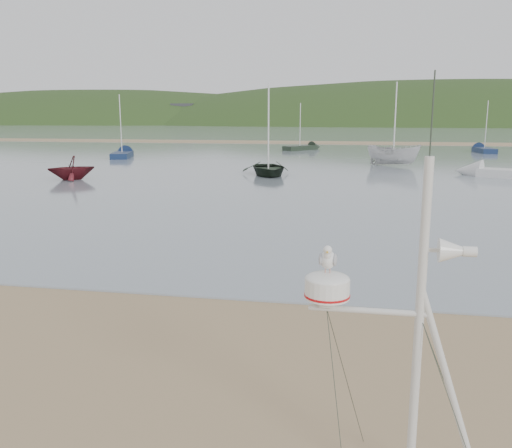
% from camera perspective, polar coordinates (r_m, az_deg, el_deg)
% --- Properties ---
extents(ground, '(560.00, 560.00, 0.00)m').
position_cam_1_polar(ground, '(8.98, -19.73, -15.30)').
color(ground, '#8E7352').
rests_on(ground, ground).
extents(water, '(560.00, 256.00, 0.04)m').
position_cam_1_polar(water, '(138.97, 9.00, 9.71)').
color(water, gray).
rests_on(water, ground).
extents(sandbar, '(560.00, 7.00, 0.07)m').
position_cam_1_polar(sandbar, '(77.06, 7.53, 8.49)').
color(sandbar, '#8E7352').
rests_on(sandbar, water).
extents(hill_ridge, '(620.00, 180.00, 80.00)m').
position_cam_1_polar(hill_ridge, '(243.42, 14.00, 5.56)').
color(hill_ridge, '#203616').
rests_on(hill_ridge, ground).
extents(far_cottages, '(294.40, 6.30, 8.00)m').
position_cam_1_polar(far_cottages, '(202.85, 10.48, 11.30)').
color(far_cottages, silver).
rests_on(far_cottages, ground).
extents(mast_rig, '(1.92, 2.05, 4.34)m').
position_cam_1_polar(mast_rig, '(5.89, 15.76, -18.40)').
color(mast_rig, silver).
rests_on(mast_rig, ground).
extents(boat_dark, '(3.26, 1.79, 4.39)m').
position_cam_1_polar(boat_dark, '(35.29, 1.32, 8.69)').
color(boat_dark, black).
rests_on(boat_dark, water).
extents(boat_red, '(2.63, 2.74, 2.74)m').
position_cam_1_polar(boat_red, '(34.84, -18.94, 6.69)').
color(boat_red, '#4F1218').
rests_on(boat_red, water).
extents(boat_white, '(2.26, 2.24, 4.36)m').
position_cam_1_polar(boat_white, '(43.30, 14.35, 8.84)').
color(boat_white, silver).
rests_on(boat_white, water).
extents(sailboat_blue_far, '(1.82, 5.83, 5.75)m').
position_cam_1_polar(sailboat_blue_far, '(62.78, 22.55, 7.28)').
color(sailboat_blue_far, '#132242').
rests_on(sailboat_blue_far, ground).
extents(sailboat_white_near, '(6.48, 4.14, 6.41)m').
position_cam_1_polar(sailboat_white_near, '(37.91, 23.58, 5.01)').
color(sailboat_white_near, silver).
rests_on(sailboat_white_near, ground).
extents(sailboat_dark_mid, '(4.41, 5.20, 5.53)m').
position_cam_1_polar(sailboat_dark_mid, '(61.79, 5.46, 8.04)').
color(sailboat_dark_mid, black).
rests_on(sailboat_dark_mid, ground).
extents(sailboat_blue_near, '(3.15, 6.35, 6.17)m').
position_cam_1_polar(sailboat_blue_near, '(53.15, -13.68, 7.22)').
color(sailboat_blue_near, '#132242').
rests_on(sailboat_blue_near, ground).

